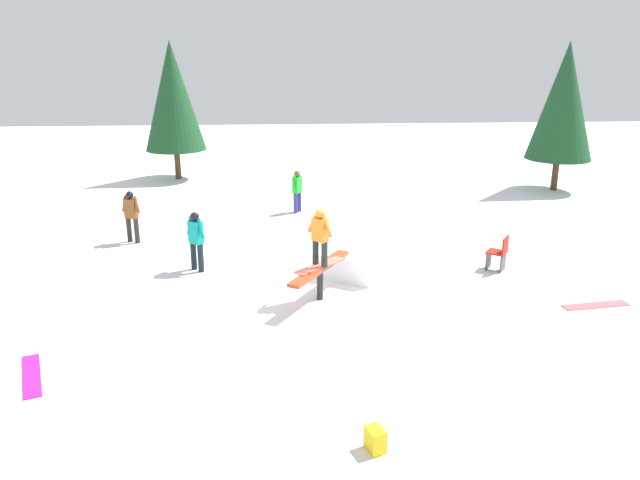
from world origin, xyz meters
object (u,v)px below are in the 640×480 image
Objects in this scene: bystander_brown at (131,214)px; bystander_green at (297,189)px; rail_feature at (320,271)px; loose_snowboard_coral at (596,305)px; folding_chair at (498,254)px; pine_tree_far at (173,96)px; pine_tree_near at (564,101)px; backpack_on_snow at (375,439)px; loose_snowboard_magenta at (32,376)px; main_rider_on_rail at (320,239)px; bystander_teal at (196,238)px.

bystander_green is (-2.94, 4.72, -0.04)m from bystander_brown.
bystander_brown is (-4.40, -4.99, 0.18)m from rail_feature.
loose_snowboard_coral is (5.14, 10.90, -0.82)m from bystander_brown.
pine_tree_far reaches higher than folding_chair.
bystander_brown is 1.06× the size of bystander_green.
backpack_on_snow is at bearing -30.87° from pine_tree_near.
folding_chair is (-4.53, 9.62, 0.40)m from loose_snowboard_magenta.
pine_tree_near is (-9.94, 9.57, 1.91)m from main_rider_on_rail.
main_rider_on_rail reaches higher than backpack_on_snow.
folding_chair is 8.02m from backpack_on_snow.
backpack_on_snow is at bearing 4.81° from folding_chair.
folding_chair is (2.85, 9.50, -0.41)m from bystander_brown.
bystander_teal is (-1.99, -2.91, -0.56)m from main_rider_on_rail.
loose_snowboard_magenta is at bearing -29.31° from folding_chair.
bystander_teal is 1.01× the size of loose_snowboard_coral.
bystander_teal is 3.18m from bystander_brown.
backpack_on_snow is at bearing 16.62° from pine_tree_far.
rail_feature is 1.49× the size of loose_snowboard_coral.
loose_snowboard_magenta is at bearing -48.62° from pine_tree_near.
bystander_green is at bearing 40.48° from pine_tree_far.
loose_snowboard_coral is 11.77m from pine_tree_near.
bystander_brown reaches higher than rail_feature.
main_rider_on_rail is 6.08m from loose_snowboard_magenta.
bystander_brown reaches higher than backpack_on_snow.
bystander_green reaches higher than rail_feature.
pine_tree_far is at bearing -101.44° from pine_tree_near.
rail_feature is 1.71× the size of main_rider_on_rail.
bystander_brown reaches higher than folding_chair.
pine_tree_far is (-12.89, -5.02, 2.69)m from rail_feature.
loose_snowboard_coral is at bearing -69.69° from backpack_on_snow.
rail_feature is 5.98m from loose_snowboard_coral.
loose_snowboard_coral is 17.78m from pine_tree_far.
loose_snowboard_coral is 1.69× the size of folding_chair.
pine_tree_far is (-11.35, -9.53, 2.92)m from folding_chair.
pine_tree_far is (-13.63, -10.92, 3.33)m from loose_snowboard_coral.
pine_tree_near is at bearing 46.67° from bystander_brown.
bystander_teal is 8.09m from backpack_on_snow.
bystander_brown is 0.27× the size of pine_tree_near.
loose_snowboard_magenta is (2.99, -5.11, -0.64)m from rail_feature.
rail_feature is at bearing -14.83° from loose_snowboard_coral.
rail_feature is 0.75m from main_rider_on_rail.
rail_feature is 14.05m from pine_tree_near.
bystander_teal is 15.00m from pine_tree_near.
bystander_green reaches higher than loose_snowboard_magenta.
loose_snowboard_magenta is at bearing -70.37° from bystander_teal.
bystander_green reaches higher than folding_chair.
bystander_teal reaches higher than bystander_brown.
main_rider_on_rail is 5.51m from backpack_on_snow.
folding_chair is (5.79, 4.79, -0.37)m from bystander_green.
main_rider_on_rail is 0.24× the size of pine_tree_far.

